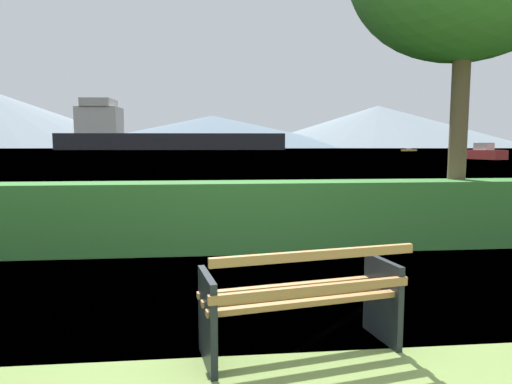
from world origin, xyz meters
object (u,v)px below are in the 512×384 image
Objects in this scene: park_bench at (302,300)px; sailboat_mid at (409,150)px; cargo_ship_large at (155,136)px; fishing_boat_near at (483,153)px.

sailboat_mid is at bearing 64.80° from park_bench.
park_bench is at bearing -82.48° from cargo_ship_large.
cargo_ship_large reaches higher than park_bench.
park_bench is 0.01× the size of cargo_ship_large.
cargo_ship_large is 19.45× the size of sailboat_mid.
cargo_ship_large is at bearing 144.95° from sailboat_mid.
park_bench is 0.26× the size of fishing_boat_near.
cargo_ship_large reaches higher than fishing_boat_near.
cargo_ship_large is 17.34× the size of fishing_boat_near.
cargo_ship_large is (-28.31, 214.42, 6.35)m from park_bench.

